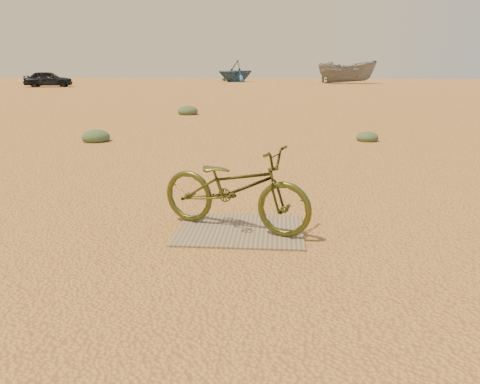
# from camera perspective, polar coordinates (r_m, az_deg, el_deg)

# --- Properties ---
(ground) EXTENTS (120.00, 120.00, 0.00)m
(ground) POSITION_cam_1_polar(r_m,az_deg,el_deg) (5.08, -5.52, -5.61)
(ground) COLOR #C38742
(ground) RESTS_ON ground
(plywood_board) EXTENTS (1.41, 1.10, 0.02)m
(plywood_board) POSITION_cam_1_polar(r_m,az_deg,el_deg) (5.27, 0.00, -4.65)
(plywood_board) COLOR #857559
(plywood_board) RESTS_ON ground
(bicycle) EXTENTS (1.89, 1.21, 0.94)m
(bicycle) POSITION_cam_1_polar(r_m,az_deg,el_deg) (5.16, -0.64, 0.53)
(bicycle) COLOR #3F4419
(bicycle) RESTS_ON plywood_board
(car) EXTENTS (4.04, 2.35, 1.29)m
(car) POSITION_cam_1_polar(r_m,az_deg,el_deg) (43.01, -22.33, 12.63)
(car) COLOR black
(car) RESTS_ON ground
(boat_near_left) EXTENTS (5.49, 6.04, 1.03)m
(boat_near_left) POSITION_cam_1_polar(r_m,az_deg,el_deg) (48.82, -23.58, 12.53)
(boat_near_left) COLOR silver
(boat_near_left) RESTS_ON ground
(boat_far_left) EXTENTS (5.76, 5.71, 2.29)m
(boat_far_left) POSITION_cam_1_polar(r_m,az_deg,el_deg) (51.92, -0.56, 14.55)
(boat_far_left) COLOR #315379
(boat_far_left) RESTS_ON ground
(boat_mid_right) EXTENTS (5.64, 2.14, 2.18)m
(boat_mid_right) POSITION_cam_1_polar(r_m,az_deg,el_deg) (48.41, 12.92, 14.06)
(boat_mid_right) COLOR slate
(boat_mid_right) RESTS_ON ground
(kale_a) EXTENTS (0.67, 0.67, 0.37)m
(kale_a) POSITION_cam_1_polar(r_m,az_deg,el_deg) (11.97, -17.12, 5.93)
(kale_a) COLOR #4B6543
(kale_a) RESTS_ON ground
(kale_b) EXTENTS (0.53, 0.53, 0.29)m
(kale_b) POSITION_cam_1_polar(r_m,az_deg,el_deg) (11.93, 15.23, 6.04)
(kale_b) COLOR #4B6543
(kale_b) RESTS_ON ground
(kale_c) EXTENTS (0.76, 0.76, 0.42)m
(kale_c) POSITION_cam_1_polar(r_m,az_deg,el_deg) (17.86, -6.37, 9.38)
(kale_c) COLOR #4B6543
(kale_c) RESTS_ON ground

